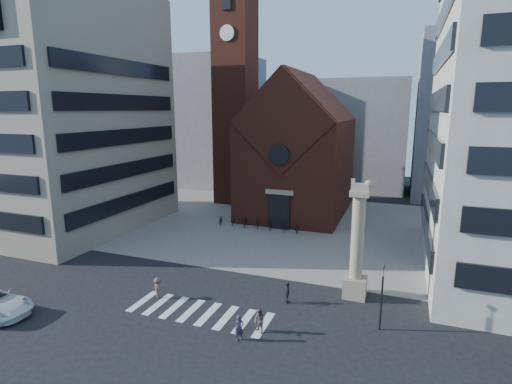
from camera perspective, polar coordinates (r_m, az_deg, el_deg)
ground at (r=30.77m, az=-6.26°, el=-14.03°), size 120.00×120.00×0.00m
piazza at (r=47.37m, az=4.09°, el=-4.58°), size 46.00×30.00×0.05m
zebra_crossing at (r=28.18m, az=-8.07°, el=-16.65°), size 10.20×3.20×0.01m
church at (r=51.55m, az=6.13°, el=5.75°), size 12.00×16.65×18.00m
campanile at (r=57.36m, az=-2.95°, el=14.17°), size 5.50×5.50×31.20m
building_left at (r=50.44m, az=-26.64°, el=10.17°), size 18.00×20.00×26.00m
bg_block_left at (r=72.46m, az=-6.47°, el=9.88°), size 16.00×14.00×22.00m
bg_block_mid at (r=70.10m, az=15.08°, el=7.85°), size 14.00×12.00×18.00m
bg_block_right at (r=67.31m, az=28.80°, el=9.22°), size 16.00×14.00×24.00m
lion_column at (r=29.50m, az=14.22°, el=-8.22°), size 1.63×1.60×8.68m
traffic_light at (r=26.13m, az=17.53°, el=-13.89°), size 0.13×0.16×4.30m
pedestrian_0 at (r=24.74m, az=-2.42°, el=-18.84°), size 0.67×0.66×1.55m
pedestrian_1 at (r=25.40m, az=0.49°, el=-17.93°), size 0.94×0.87×1.56m
pedestrian_2 at (r=28.85m, az=4.50°, el=-14.16°), size 0.71×0.97×1.53m
pedestrian_3 at (r=30.29m, az=-13.84°, el=-13.15°), size 1.15×0.95×1.54m
scooter_0 at (r=47.25m, az=-5.04°, el=-3.96°), size 1.28×2.07×1.03m
scooter_1 at (r=46.62m, az=-3.33°, el=-4.08°), size 1.13×1.97×1.14m
scooter_2 at (r=46.06m, az=-1.58°, el=-4.34°), size 1.28×2.07×1.03m
scooter_3 at (r=45.51m, az=0.22°, el=-4.46°), size 1.13×1.97×1.14m
scooter_4 at (r=45.04m, az=2.05°, el=-4.71°), size 1.28×2.07×1.03m
scooter_5 at (r=44.59m, az=3.93°, el=-4.83°), size 1.13×1.97×1.14m
scooter_6 at (r=44.21m, az=5.84°, el=-5.09°), size 1.28×2.07×1.03m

